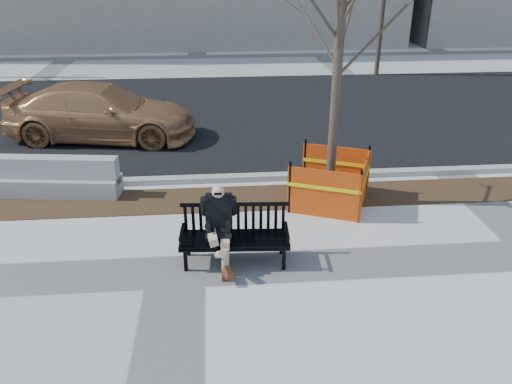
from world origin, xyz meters
TOP-DOWN VIEW (x-y plane):
  - ground at (0.00, 0.00)m, footprint 120.00×120.00m
  - mulch_strip at (0.00, 2.60)m, footprint 40.00×1.20m
  - asphalt_street at (0.00, 8.80)m, footprint 60.00×10.40m
  - curb at (0.00, 3.55)m, footprint 60.00×0.25m
  - bench at (0.96, 0.21)m, footprint 1.85×0.75m
  - seated_man at (0.71, 0.27)m, footprint 0.61×0.97m
  - tree_fence at (2.98, 2.26)m, footprint 2.79×2.79m
  - sedan at (-2.34, 6.74)m, footprint 5.32×2.79m
  - jersey_barrier_left at (-2.81, 3.16)m, footprint 3.02×0.97m
  - far_tree_right at (7.50, 13.91)m, footprint 2.74×2.74m

SIDE VIEW (x-z plane):
  - ground at x=0.00m, z-range 0.00..0.00m
  - bench at x=0.96m, z-range -0.48..0.48m
  - seated_man at x=0.71m, z-range -0.66..0.66m
  - tree_fence at x=2.98m, z-range -2.68..2.68m
  - sedan at x=-2.34m, z-range -0.74..0.74m
  - jersey_barrier_left at x=-2.81m, z-range -0.43..0.43m
  - far_tree_right at x=7.50m, z-range -2.83..2.83m
  - asphalt_street at x=0.00m, z-range 0.00..0.01m
  - mulch_strip at x=0.00m, z-range -0.01..0.01m
  - curb at x=0.00m, z-range 0.00..0.12m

